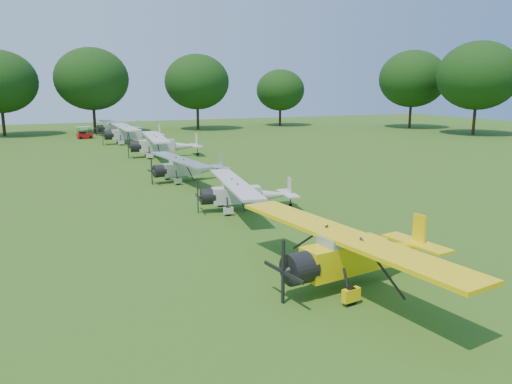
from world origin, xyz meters
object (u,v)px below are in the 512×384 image
at_px(aircraft_2, 356,250).
at_px(aircraft_6, 131,133).
at_px(aircraft_3, 244,192).
at_px(aircraft_5, 162,144).
at_px(golf_cart, 84,135).
at_px(aircraft_4, 187,167).
at_px(aircraft_7, 117,126).

bearing_deg(aircraft_2, aircraft_6, 81.33).
bearing_deg(aircraft_6, aircraft_3, -89.95).
bearing_deg(aircraft_5, aircraft_6, 99.42).
height_order(aircraft_5, golf_cart, aircraft_5).
height_order(aircraft_4, aircraft_6, aircraft_6).
bearing_deg(aircraft_5, golf_cart, 110.42).
bearing_deg(aircraft_7, golf_cart, -151.30).
bearing_deg(aircraft_7, aircraft_5, -97.52).
bearing_deg(aircraft_4, aircraft_6, 82.55).
xyz_separation_m(aircraft_3, aircraft_6, (-0.40, 37.43, 0.30)).
height_order(aircraft_2, aircraft_4, aircraft_2).
distance_m(aircraft_6, golf_cart, 10.01).
height_order(aircraft_2, golf_cart, aircraft_2).
relative_size(aircraft_2, aircraft_7, 1.06).
height_order(aircraft_4, aircraft_7, aircraft_7).
bearing_deg(aircraft_4, aircraft_7, 82.72).
xyz_separation_m(aircraft_4, golf_cart, (-4.76, 35.84, -0.57)).
relative_size(aircraft_3, aircraft_5, 0.80).
height_order(aircraft_2, aircraft_6, aircraft_6).
bearing_deg(aircraft_6, aircraft_5, -86.31).
bearing_deg(aircraft_3, aircraft_4, 101.77).
relative_size(aircraft_4, aircraft_7, 0.91).
relative_size(aircraft_3, aircraft_6, 0.79).
height_order(aircraft_4, golf_cart, aircraft_4).
relative_size(aircraft_7, golf_cart, 5.09).
bearing_deg(aircraft_6, aircraft_7, 89.50).
bearing_deg(aircraft_4, aircraft_2, -96.24).
distance_m(aircraft_5, aircraft_6, 13.32).
xyz_separation_m(aircraft_2, aircraft_5, (0.93, 36.16, 0.06)).
bearing_deg(aircraft_2, aircraft_7, 81.33).
height_order(aircraft_3, aircraft_7, aircraft_7).
height_order(aircraft_5, aircraft_6, aircraft_6).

